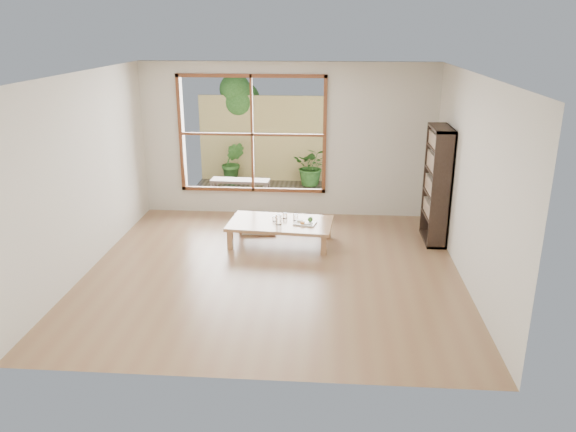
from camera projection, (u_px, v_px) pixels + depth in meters
name	position (u px, v px, depth m)	size (l,w,h in m)	color
ground	(274.00, 270.00, 7.64)	(5.00, 5.00, 0.00)	olive
low_table	(280.00, 224.00, 8.49)	(1.61, 0.99, 0.34)	#A77250
floor_cushion	(260.00, 227.00, 9.13)	(0.54, 0.54, 0.08)	beige
bookshelf	(437.00, 185.00, 8.42)	(0.28, 0.79, 1.76)	#32241B
glass_tall	(279.00, 220.00, 8.34)	(0.08, 0.08, 0.15)	silver
glass_mid	(296.00, 217.00, 8.53)	(0.07, 0.07, 0.10)	silver
glass_short	(285.00, 216.00, 8.62)	(0.07, 0.07, 0.09)	silver
glass_small	(274.00, 219.00, 8.50)	(0.06, 0.06, 0.07)	silver
food_tray	(306.00, 222.00, 8.39)	(0.36, 0.29, 0.10)	white
deck	(261.00, 194.00, 11.04)	(2.80, 2.00, 0.05)	#3B352B
garden_bench	(240.00, 183.00, 10.67)	(1.13, 0.38, 0.35)	#32241B
bamboo_fence	(267.00, 139.00, 11.69)	(2.80, 0.06, 1.80)	tan
shrub_right	(312.00, 166.00, 11.46)	(0.72, 0.62, 0.80)	#366B27
shrub_left	(233.00, 162.00, 11.63)	(0.47, 0.38, 0.86)	#366B27
garden_tree	(236.00, 102.00, 11.79)	(1.04, 0.85, 2.22)	#4C3D2D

